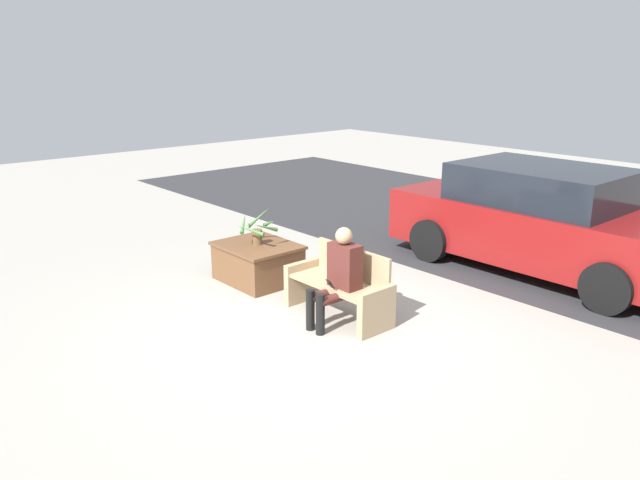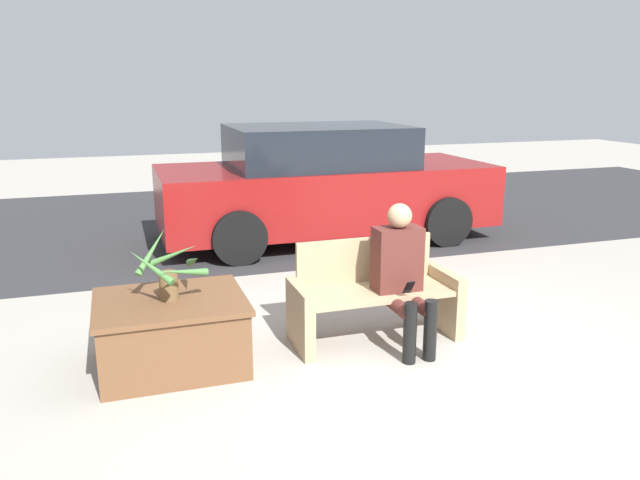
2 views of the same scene
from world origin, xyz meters
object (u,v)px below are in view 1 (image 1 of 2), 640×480
Objects in this scene: bench at (341,286)px; person_seated at (338,273)px; planter_box at (258,261)px; potted_plant at (257,229)px; parked_car at (543,220)px.

person_seated is (0.16, -0.19, 0.25)m from bench.
planter_box is at bearing -178.91° from bench.
potted_plant is (-1.82, 0.16, 0.13)m from person_seated.
parked_car reaches higher than person_seated.
parked_car reaches higher than planter_box.
planter_box is (-1.67, -0.03, -0.09)m from bench.
person_seated reaches higher than planter_box.
potted_plant is at bearing 174.96° from person_seated.
planter_box is at bearing 174.96° from person_seated.
planter_box is 0.25× the size of parked_car.
bench is 1.70m from potted_plant.
person_seated is 1.87m from planter_box.
bench is 3.48m from parked_car.
person_seated is at bearing -50.02° from bench.
person_seated is 1.06× the size of planter_box.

